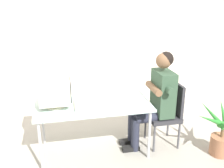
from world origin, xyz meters
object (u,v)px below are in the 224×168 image
Objects in this scene: potted_plant at (222,133)px; desk at (93,107)px; crt_monitor at (55,91)px; office_chair at (168,111)px; person_seated at (156,97)px; keyboard at (81,105)px.

desk is at bearing 165.39° from potted_plant.
crt_monitor is 0.42× the size of office_chair.
office_chair reaches higher than potted_plant.
crt_monitor is 1.57m from office_chair.
person_seated reaches higher than office_chair.
office_chair is at bearing 145.10° from potted_plant.
person_seated is (1.03, 0.03, 0.01)m from keyboard.
office_chair is (1.52, -0.00, -0.42)m from crt_monitor.
crt_monitor is 0.28× the size of person_seated.
keyboard is 0.46× the size of office_chair.
desk is 1.96× the size of potted_plant.
person_seated is at bearing -0.74° from desk.
crt_monitor is at bearing 179.87° from person_seated.
crt_monitor reaches higher than keyboard.
potted_plant is (1.81, -0.39, -0.40)m from keyboard.
potted_plant reaches higher than keyboard.
keyboard is at bearing -166.73° from desk.
potted_plant reaches higher than desk.
crt_monitor is (-0.47, -0.01, 0.27)m from desk.
person_seated reaches higher than keyboard.
potted_plant is (2.12, -0.42, -0.60)m from crt_monitor.
person_seated reaches higher than crt_monitor.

